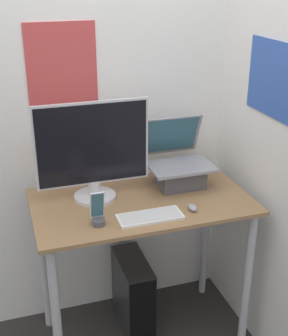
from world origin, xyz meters
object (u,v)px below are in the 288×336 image
(mouse, at_px, (193,208))
(computer_tower, at_px, (133,293))
(keyboard, at_px, (150,217))
(cell_phone, at_px, (98,215))
(laptop, at_px, (179,169))
(monitor, at_px, (93,154))

(mouse, bearing_deg, computer_tower, 126.74)
(keyboard, xyz_separation_m, cell_phone, (-0.25, 0.02, 0.04))
(laptop, relative_size, keyboard, 1.14)
(laptop, bearing_deg, mouse, -98.44)
(mouse, distance_m, cell_phone, 0.48)
(cell_phone, bearing_deg, mouse, -1.08)
(monitor, relative_size, keyboard, 1.83)
(laptop, relative_size, cell_phone, 2.13)
(laptop, height_order, computer_tower, laptop)
(computer_tower, bearing_deg, monitor, -174.67)
(mouse, relative_size, cell_phone, 0.40)
(laptop, height_order, cell_phone, laptop)
(laptop, bearing_deg, cell_phone, -150.81)
(monitor, xyz_separation_m, keyboard, (0.21, -0.29, -0.24))
(laptop, height_order, mouse, laptop)
(laptop, xyz_separation_m, cell_phone, (-0.52, -0.29, -0.05))
(monitor, height_order, cell_phone, monitor)
(mouse, bearing_deg, cell_phone, 178.92)
(keyboard, distance_m, cell_phone, 0.26)
(laptop, relative_size, computer_tower, 0.80)
(monitor, bearing_deg, keyboard, -54.70)
(laptop, xyz_separation_m, monitor, (-0.48, -0.02, 0.15))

